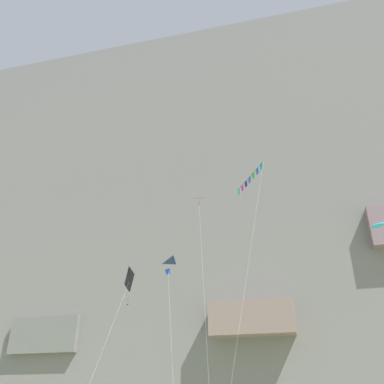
% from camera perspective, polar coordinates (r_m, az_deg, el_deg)
% --- Properties ---
extents(cliff_face, '(180.00, 23.58, 72.46)m').
position_cam_1_polar(cliff_face, '(77.28, 7.98, -2.55)').
color(cliff_face, slate).
rests_on(cliff_face, ground).
extents(kite_delta_low_right, '(3.33, 3.83, 15.48)m').
position_cam_1_polar(kite_delta_low_right, '(39.11, -3.99, -10.67)').
color(kite_delta_low_right, navy).
rests_on(kite_delta_low_right, ground).
extents(kite_delta_high_left, '(1.93, 2.04, 21.93)m').
position_cam_1_polar(kite_delta_high_left, '(40.10, 0.98, -2.58)').
color(kite_delta_high_left, pink).
rests_on(kite_delta_high_left, ground).
extents(kite_banner_near_cliff, '(4.29, 4.13, 20.01)m').
position_cam_1_polar(kite_banner_near_cliff, '(32.52, 7.59, 0.12)').
color(kite_banner_near_cliff, black).
rests_on(kite_banner_near_cliff, ground).
extents(kite_diamond_low_left, '(3.60, 3.92, 14.38)m').
position_cam_1_polar(kite_diamond_low_left, '(35.09, -8.54, -11.94)').
color(kite_diamond_low_left, black).
rests_on(kite_diamond_low_left, ground).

